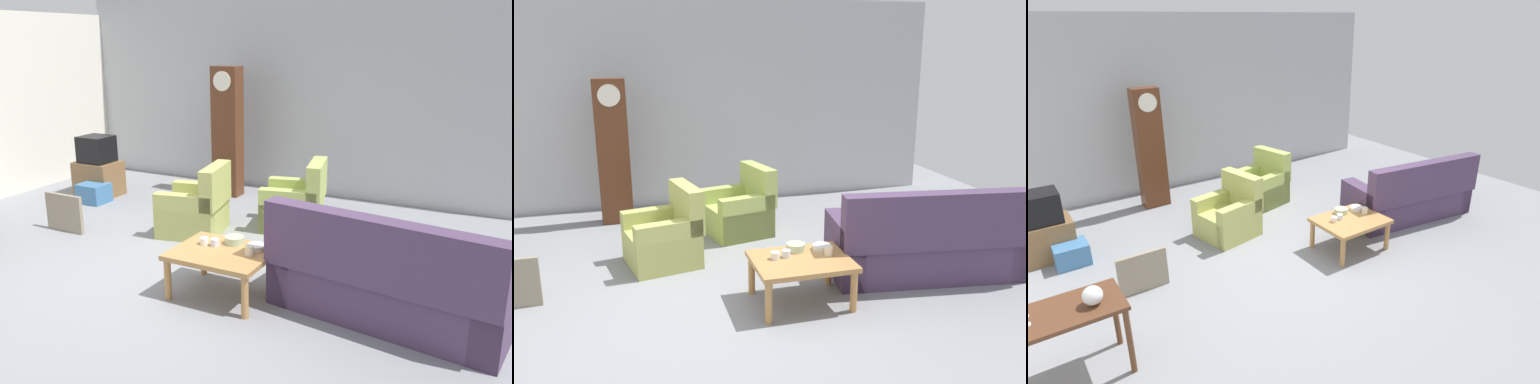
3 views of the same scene
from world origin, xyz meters
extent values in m
plane|color=gray|center=(0.00, 0.00, 0.00)|extent=(10.40, 10.40, 0.00)
cube|color=#ADAFB5|center=(0.00, 3.60, 1.60)|extent=(8.40, 0.16, 3.20)
cube|color=#4C3856|center=(2.25, -0.03, 0.22)|extent=(2.20, 1.12, 0.44)
cube|color=#4C3856|center=(2.20, -0.39, 0.74)|extent=(2.11, 0.49, 0.60)
cube|color=#4C3856|center=(3.17, -0.16, 0.34)|extent=(0.35, 0.87, 0.68)
cube|color=#4C3856|center=(1.33, 0.10, 0.34)|extent=(0.35, 0.87, 0.68)
cube|color=brown|center=(2.73, -0.05, 0.62)|extent=(0.37, 0.15, 0.36)
cube|color=#C6B284|center=(1.78, 0.09, 0.62)|extent=(0.37, 0.14, 0.36)
cube|color=tan|center=(-0.56, 1.04, 0.20)|extent=(0.90, 0.90, 0.40)
cube|color=tan|center=(-0.24, 1.11, 0.66)|extent=(0.33, 0.78, 0.52)
cube|color=tan|center=(-0.62, 1.34, 0.30)|extent=(0.78, 0.31, 0.60)
cube|color=tan|center=(-0.50, 0.75, 0.30)|extent=(0.78, 0.31, 0.60)
cube|color=#A7B95C|center=(0.52, 1.82, 0.20)|extent=(0.91, 0.91, 0.40)
cube|color=#A7B95C|center=(0.83, 1.89, 0.66)|extent=(0.35, 0.78, 0.52)
cube|color=#A7B95C|center=(0.45, 2.11, 0.30)|extent=(0.78, 0.33, 0.60)
cube|color=#A7B95C|center=(0.59, 1.53, 0.30)|extent=(0.78, 0.33, 0.60)
cube|color=#B27F47|center=(0.69, -0.33, 0.44)|extent=(0.96, 0.76, 0.05)
cylinder|color=#B27F47|center=(0.26, -0.65, 0.21)|extent=(0.07, 0.07, 0.41)
cylinder|color=#B27F47|center=(1.11, -0.65, 0.21)|extent=(0.07, 0.07, 0.41)
cylinder|color=#B27F47|center=(0.26, -0.01, 0.21)|extent=(0.07, 0.07, 0.41)
cylinder|color=#B27F47|center=(1.11, -0.01, 0.21)|extent=(0.07, 0.07, 0.41)
cube|color=#56331E|center=(-3.22, -0.70, 0.73)|extent=(1.30, 0.56, 0.04)
cylinder|color=#56331E|center=(-2.62, -0.93, 0.35)|extent=(0.06, 0.06, 0.71)
cylinder|color=#56331E|center=(-2.62, -0.46, 0.35)|extent=(0.06, 0.06, 0.71)
cube|color=#562D19|center=(-1.04, 2.83, 1.03)|extent=(0.44, 0.28, 2.05)
cylinder|color=silver|center=(-1.04, 2.68, 1.83)|extent=(0.30, 0.02, 0.30)
cube|color=brown|center=(-2.91, 1.86, 0.27)|extent=(0.68, 0.52, 0.55)
cube|color=black|center=(-2.91, 1.86, 0.76)|extent=(0.48, 0.44, 0.42)
cube|color=gray|center=(-2.09, 0.32, 0.25)|extent=(0.60, 0.05, 0.51)
cube|color=teal|center=(-2.69, 1.50, 0.15)|extent=(0.43, 0.37, 0.30)
sphere|color=silver|center=(-2.83, -0.76, 0.84)|extent=(0.18, 0.18, 0.18)
cylinder|color=white|center=(0.44, -0.26, 0.50)|extent=(0.09, 0.09, 0.07)
cylinder|color=silver|center=(0.56, -0.25, 0.50)|extent=(0.09, 0.09, 0.07)
cylinder|color=beige|center=(0.98, -0.31, 0.51)|extent=(0.08, 0.08, 0.10)
cylinder|color=white|center=(0.97, -0.14, 0.49)|extent=(0.19, 0.19, 0.05)
cylinder|color=#B2C69E|center=(0.70, -0.11, 0.50)|extent=(0.19, 0.19, 0.08)
camera|label=1|loc=(3.20, -4.56, 2.46)|focal=37.87mm
camera|label=2|loc=(-0.94, -4.94, 2.48)|focal=37.47mm
camera|label=3|loc=(-3.32, -4.42, 3.14)|focal=30.95mm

